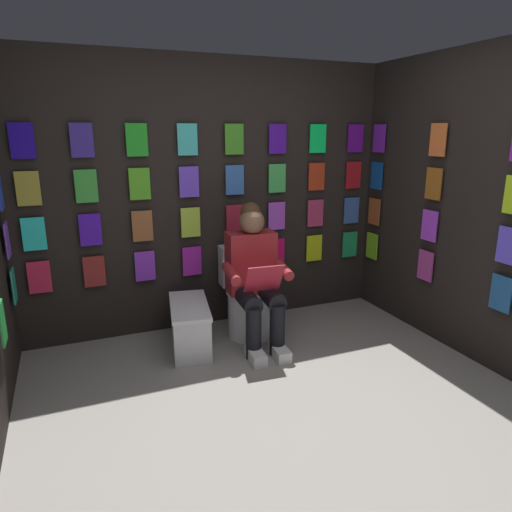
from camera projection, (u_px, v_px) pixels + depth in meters
The scene contains 6 objects.
ground_plane at pixel (311, 439), 2.71m from camera, with size 30.00×30.00×0.00m, color gray.
display_wall_back at pixel (210, 196), 4.13m from camera, with size 3.42×0.14×2.38m.
display_wall_left at pixel (440, 201), 3.87m from camera, with size 0.14×1.89×2.38m.
toilet at pixel (247, 298), 4.08m from camera, with size 0.42×0.57×0.77m.
person_reading at pixel (255, 276), 3.80m from camera, with size 0.54×0.70×1.19m.
comic_longbox_near at pixel (190, 326), 3.82m from camera, with size 0.42×0.73×0.38m.
Camera 1 is at (1.19, 2.04, 1.75)m, focal length 32.33 mm.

